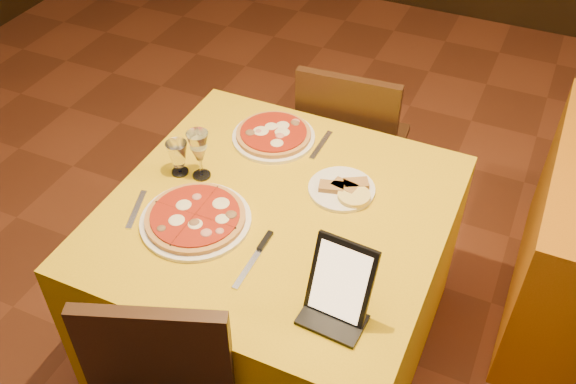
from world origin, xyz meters
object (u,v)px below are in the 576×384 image
at_px(pizza_far, 274,135).
at_px(water_glass, 178,158).
at_px(pizza_near, 196,219).
at_px(tablet, 341,280).
at_px(wine_glass, 199,155).
at_px(main_table, 278,282).
at_px(chair_main_far, 354,144).

bearing_deg(pizza_far, water_glass, -124.40).
bearing_deg(pizza_near, tablet, -13.67).
bearing_deg(wine_glass, pizza_far, 65.35).
bearing_deg(wine_glass, water_glass, -168.42).
bearing_deg(wine_glass, pizza_near, -64.57).
distance_m(wine_glass, tablet, 0.73).
distance_m(main_table, pizza_near, 0.47).
distance_m(pizza_far, water_glass, 0.39).
relative_size(chair_main_far, water_glass, 7.00).
bearing_deg(tablet, chair_main_far, 110.62).
bearing_deg(pizza_far, pizza_near, -94.28).
bearing_deg(pizza_near, chair_main_far, 77.69).
height_order(main_table, tablet, tablet).
height_order(pizza_near, wine_glass, wine_glass).
bearing_deg(water_glass, main_table, -4.02).
distance_m(main_table, wine_glass, 0.57).
distance_m(main_table, tablet, 0.67).
bearing_deg(pizza_far, main_table, -63.05).
distance_m(pizza_near, water_glass, 0.27).
xyz_separation_m(pizza_far, tablet, (0.51, -0.64, 0.10)).
relative_size(main_table, water_glass, 8.46).
relative_size(wine_glass, tablet, 0.78).
bearing_deg(main_table, chair_main_far, 90.00).
bearing_deg(main_table, tablet, -41.73).
height_order(chair_main_far, pizza_near, chair_main_far).
height_order(water_glass, tablet, tablet).
relative_size(pizza_near, pizza_far, 1.16).
bearing_deg(tablet, main_table, 142.05).
xyz_separation_m(water_glass, tablet, (0.73, -0.33, 0.06)).
distance_m(main_table, pizza_far, 0.55).
relative_size(pizza_near, tablet, 1.48).
relative_size(water_glass, tablet, 0.53).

